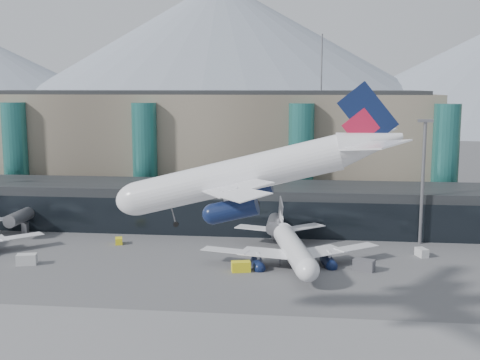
{
  "coord_description": "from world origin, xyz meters",
  "views": [
    {
      "loc": [
        6.55,
        -76.04,
        32.12
      ],
      "look_at": [
        -5.62,
        32.0,
        15.14
      ],
      "focal_mm": 45.0,
      "sensor_mm": 36.0,
      "label": 1
    }
  ],
  "objects_px": {
    "veh_c": "(364,265)",
    "veh_g": "(422,252)",
    "hero_jet": "(264,163)",
    "veh_a": "(27,259)",
    "lightmast_mid": "(423,174)",
    "veh_b": "(119,241)",
    "veh_h": "(241,267)",
    "jet_parked_mid": "(291,239)"
  },
  "relations": [
    {
      "from": "veh_c",
      "to": "veh_g",
      "type": "relative_size",
      "value": 1.33
    },
    {
      "from": "hero_jet",
      "to": "veh_g",
      "type": "distance_m",
      "value": 53.96
    },
    {
      "from": "veh_a",
      "to": "hero_jet",
      "type": "bearing_deg",
      "value": -46.27
    },
    {
      "from": "lightmast_mid",
      "to": "veh_b",
      "type": "relative_size",
      "value": 11.3
    },
    {
      "from": "veh_h",
      "to": "hero_jet",
      "type": "bearing_deg",
      "value": -91.54
    },
    {
      "from": "veh_g",
      "to": "veh_h",
      "type": "height_order",
      "value": "veh_h"
    },
    {
      "from": "veh_a",
      "to": "veh_g",
      "type": "height_order",
      "value": "veh_a"
    },
    {
      "from": "veh_a",
      "to": "veh_c",
      "type": "height_order",
      "value": "veh_c"
    },
    {
      "from": "veh_b",
      "to": "hero_jet",
      "type": "bearing_deg",
      "value": -160.95
    },
    {
      "from": "veh_g",
      "to": "veh_h",
      "type": "distance_m",
      "value": 35.79
    },
    {
      "from": "veh_h",
      "to": "veh_a",
      "type": "bearing_deg",
      "value": 166.82
    },
    {
      "from": "veh_g",
      "to": "hero_jet",
      "type": "bearing_deg",
      "value": -53.5
    },
    {
      "from": "veh_a",
      "to": "veh_c",
      "type": "relative_size",
      "value": 0.96
    },
    {
      "from": "veh_g",
      "to": "veh_h",
      "type": "xyz_separation_m",
      "value": [
        -33.25,
        -13.24,
        0.11
      ]
    },
    {
      "from": "veh_a",
      "to": "veh_g",
      "type": "bearing_deg",
      "value": -4.38
    },
    {
      "from": "jet_parked_mid",
      "to": "lightmast_mid",
      "type": "bearing_deg",
      "value": -70.81
    },
    {
      "from": "veh_c",
      "to": "veh_g",
      "type": "distance_m",
      "value": 15.56
    },
    {
      "from": "veh_c",
      "to": "hero_jet",
      "type": "bearing_deg",
      "value": -93.8
    },
    {
      "from": "veh_b",
      "to": "veh_g",
      "type": "distance_m",
      "value": 60.36
    },
    {
      "from": "veh_b",
      "to": "veh_g",
      "type": "relative_size",
      "value": 0.83
    },
    {
      "from": "jet_parked_mid",
      "to": "veh_h",
      "type": "xyz_separation_m",
      "value": [
        -8.42,
        -7.48,
        -3.34
      ]
    },
    {
      "from": "veh_a",
      "to": "veh_h",
      "type": "relative_size",
      "value": 1.06
    },
    {
      "from": "veh_b",
      "to": "veh_h",
      "type": "height_order",
      "value": "veh_h"
    },
    {
      "from": "veh_a",
      "to": "jet_parked_mid",
      "type": "bearing_deg",
      "value": -5.7
    },
    {
      "from": "jet_parked_mid",
      "to": "veh_b",
      "type": "bearing_deg",
      "value": 65.38
    },
    {
      "from": "hero_jet",
      "to": "veh_c",
      "type": "relative_size",
      "value": 10.61
    },
    {
      "from": "veh_h",
      "to": "veh_c",
      "type": "bearing_deg",
      "value": -5.44
    },
    {
      "from": "veh_c",
      "to": "veh_a",
      "type": "bearing_deg",
      "value": -153.85
    },
    {
      "from": "lightmast_mid",
      "to": "veh_a",
      "type": "distance_m",
      "value": 78.63
    },
    {
      "from": "hero_jet",
      "to": "veh_b",
      "type": "distance_m",
      "value": 58.87
    },
    {
      "from": "veh_h",
      "to": "veh_b",
      "type": "bearing_deg",
      "value": 136.32
    },
    {
      "from": "jet_parked_mid",
      "to": "veh_c",
      "type": "xyz_separation_m",
      "value": [
        13.05,
        -4.42,
        -3.24
      ]
    },
    {
      "from": "hero_jet",
      "to": "veh_g",
      "type": "xyz_separation_m",
      "value": [
        27.34,
        40.98,
        -22.03
      ]
    },
    {
      "from": "jet_parked_mid",
      "to": "veh_g",
      "type": "xyz_separation_m",
      "value": [
        24.82,
        5.76,
        -3.45
      ]
    },
    {
      "from": "jet_parked_mid",
      "to": "veh_h",
      "type": "bearing_deg",
      "value": 120.03
    },
    {
      "from": "hero_jet",
      "to": "veh_a",
      "type": "relative_size",
      "value": 11.02
    },
    {
      "from": "lightmast_mid",
      "to": "veh_c",
      "type": "distance_m",
      "value": 27.47
    },
    {
      "from": "veh_a",
      "to": "veh_h",
      "type": "height_order",
      "value": "veh_a"
    },
    {
      "from": "jet_parked_mid",
      "to": "veh_a",
      "type": "bearing_deg",
      "value": 87.66
    },
    {
      "from": "veh_c",
      "to": "veh_g",
      "type": "height_order",
      "value": "veh_c"
    },
    {
      "from": "hero_jet",
      "to": "veh_a",
      "type": "distance_m",
      "value": 57.17
    },
    {
      "from": "hero_jet",
      "to": "veh_h",
      "type": "bearing_deg",
      "value": 105.1
    }
  ]
}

